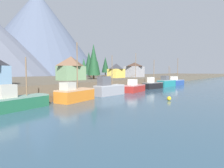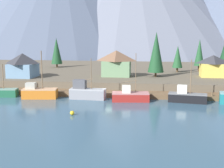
# 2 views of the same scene
# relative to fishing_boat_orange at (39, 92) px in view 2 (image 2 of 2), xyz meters

# --- Properties ---
(ground_plane) EXTENTS (400.00, 400.00, 1.00)m
(ground_plane) POSITION_rel_fishing_boat_orange_xyz_m (14.27, 22.06, -1.67)
(ground_plane) COLOR #335166
(dock) EXTENTS (80.00, 4.00, 1.60)m
(dock) POSITION_rel_fishing_boat_orange_xyz_m (14.27, 4.04, -0.67)
(dock) COLOR brown
(dock) RESTS_ON ground_plane
(shoreline_bank) EXTENTS (400.00, 56.00, 2.50)m
(shoreline_bank) POSITION_rel_fishing_boat_orange_xyz_m (14.27, 34.06, 0.08)
(shoreline_bank) COLOR brown
(shoreline_bank) RESTS_ON ground_plane
(fishing_boat_orange) EXTENTS (7.20, 3.76, 9.60)m
(fishing_boat_orange) POSITION_rel_fishing_boat_orange_xyz_m (0.00, 0.00, 0.00)
(fishing_boat_orange) COLOR #CC6B1E
(fishing_boat_orange) RESTS_ON ground_plane
(fishing_boat_grey) EXTENTS (7.21, 2.69, 8.19)m
(fishing_boat_grey) POSITION_rel_fishing_boat_orange_xyz_m (9.67, 0.61, 0.21)
(fishing_boat_grey) COLOR gray
(fishing_boat_grey) RESTS_ON ground_plane
(fishing_boat_red) EXTENTS (7.41, 3.82, 9.27)m
(fishing_boat_red) POSITION_rel_fishing_boat_orange_xyz_m (18.50, -0.03, -0.17)
(fishing_boat_red) COLOR maroon
(fishing_boat_red) RESTS_ON ground_plane
(fishing_boat_black) EXTENTS (7.35, 3.26, 8.19)m
(fishing_boat_black) POSITION_rel_fishing_boat_orange_xyz_m (29.31, 0.31, -0.10)
(fishing_boat_black) COLOR black
(fishing_boat_black) RESTS_ON ground_plane
(house_green) EXTENTS (7.24, 4.78, 6.46)m
(house_green) POSITION_rel_fishing_boat_orange_xyz_m (13.63, 16.83, 4.63)
(house_green) COLOR #6B8E66
(house_green) RESTS_ON shoreline_bank
(house_yellow) EXTENTS (6.24, 4.39, 5.37)m
(house_yellow) POSITION_rel_fishing_boat_orange_xyz_m (37.22, 19.01, 4.08)
(house_yellow) COLOR gold
(house_yellow) RESTS_ON shoreline_bank
(house_blue) EXTENTS (6.34, 6.49, 5.84)m
(house_blue) POSITION_rel_fishing_boat_orange_xyz_m (-8.79, 12.14, 4.32)
(house_blue) COLOR #6689A8
(house_blue) RESTS_ON shoreline_bank
(conifer_near_right) EXTENTS (2.80, 2.80, 7.29)m
(conifer_near_right) POSITION_rel_fishing_boat_orange_xyz_m (29.28, 28.10, 5.57)
(conifer_near_right) COLOR #4C3823
(conifer_near_right) RESTS_ON shoreline_bank
(conifer_mid_right) EXTENTS (3.92, 3.92, 10.97)m
(conifer_mid_right) POSITION_rel_fishing_boat_orange_xyz_m (23.34, 17.59, 7.38)
(conifer_mid_right) COLOR #4C3823
(conifer_mid_right) RESTS_ON shoreline_bank
(conifer_back_left) EXTENTS (2.74, 2.74, 9.08)m
(conifer_back_left) POSITION_rel_fishing_boat_orange_xyz_m (35.39, 30.25, 6.67)
(conifer_back_left) COLOR #4C3823
(conifer_back_left) RESTS_ON shoreline_bank
(conifer_centre) EXTENTS (3.52, 3.52, 9.38)m
(conifer_centre) POSITION_rel_fishing_boat_orange_xyz_m (-8.02, 35.70, 6.57)
(conifer_centre) COLOR #4C3823
(conifer_centre) RESTS_ON shoreline_bank
(channel_buoy) EXTENTS (0.70, 0.70, 0.70)m
(channel_buoy) POSITION_rel_fishing_boat_orange_xyz_m (10.21, -11.92, -0.82)
(channel_buoy) COLOR gold
(channel_buoy) RESTS_ON ground_plane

